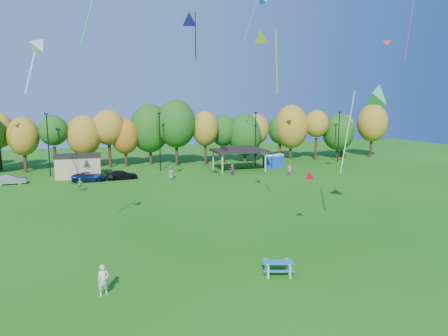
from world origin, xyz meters
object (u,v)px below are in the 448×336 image
object	(u,v)px
kite_flyer	(103,280)
car_d	(122,175)
picnic_table	(278,267)
car_b	(11,180)
porta_potties	(273,161)
car_c	(89,177)

from	to	relation	value
kite_flyer	car_d	size ratio (longest dim) A/B	0.40
picnic_table	car_d	xyz separation A→B (m)	(-7.33, 35.29, 0.17)
car_b	car_d	xyz separation A→B (m)	(14.05, -0.63, -0.00)
porta_potties	picnic_table	distance (m)	42.21
porta_potties	car_c	world-z (taller)	porta_potties
porta_potties	car_c	xyz separation A→B (m)	(-28.85, -3.56, -0.47)
kite_flyer	car_d	world-z (taller)	kite_flyer
kite_flyer	car_d	xyz separation A→B (m)	(2.89, 35.00, -0.24)
kite_flyer	car_b	xyz separation A→B (m)	(-11.16, 35.63, -0.24)
porta_potties	picnic_table	size ratio (longest dim) A/B	1.73
porta_potties	car_d	world-z (taller)	porta_potties
kite_flyer	car_c	distance (m)	34.73
porta_potties	kite_flyer	world-z (taller)	porta_potties
picnic_table	kite_flyer	xyz separation A→B (m)	(-10.22, 0.30, 0.41)
picnic_table	porta_potties	bearing A→B (deg)	82.52
picnic_table	car_b	bearing A→B (deg)	137.29
car_b	kite_flyer	bearing A→B (deg)	-167.42
car_d	picnic_table	bearing A→B (deg)	-175.77
porta_potties	car_b	world-z (taller)	porta_potties
picnic_table	car_c	distance (m)	36.89
picnic_table	kite_flyer	bearing A→B (deg)	-165.13
porta_potties	car_d	size ratio (longest dim) A/B	0.87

